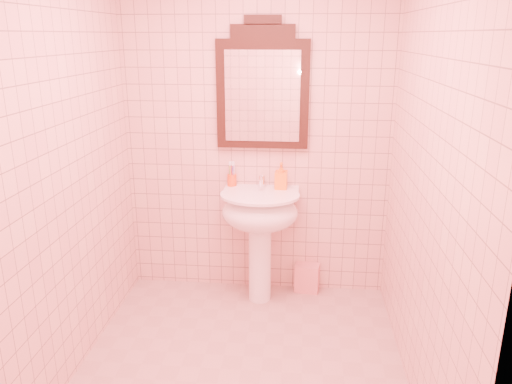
# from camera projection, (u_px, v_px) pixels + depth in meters

# --- Properties ---
(floor) EXTENTS (2.20, 2.20, 0.00)m
(floor) POSITION_uv_depth(u_px,v_px,m) (241.00, 370.00, 3.06)
(floor) COLOR tan
(floor) RESTS_ON ground
(back_wall) EXTENTS (2.00, 0.02, 2.50)m
(back_wall) POSITION_uv_depth(u_px,v_px,m) (257.00, 135.00, 3.73)
(back_wall) COLOR beige
(back_wall) RESTS_ON floor
(pedestal_sink) EXTENTS (0.58, 0.58, 0.86)m
(pedestal_sink) POSITION_uv_depth(u_px,v_px,m) (260.00, 219.00, 3.69)
(pedestal_sink) COLOR white
(pedestal_sink) RESTS_ON floor
(faucet) EXTENTS (0.04, 0.16, 0.11)m
(faucet) POSITION_uv_depth(u_px,v_px,m) (262.00, 181.00, 3.74)
(faucet) COLOR white
(faucet) RESTS_ON pedestal_sink
(mirror) EXTENTS (0.67, 0.06, 0.94)m
(mirror) POSITION_uv_depth(u_px,v_px,m) (263.00, 89.00, 3.60)
(mirror) COLOR black
(mirror) RESTS_ON back_wall
(toothbrush_cup) EXTENTS (0.07, 0.07, 0.16)m
(toothbrush_cup) POSITION_uv_depth(u_px,v_px,m) (232.00, 180.00, 3.80)
(toothbrush_cup) COLOR #EA4613
(toothbrush_cup) RESTS_ON pedestal_sink
(soap_dispenser) EXTENTS (0.09, 0.10, 0.20)m
(soap_dispenser) POSITION_uv_depth(u_px,v_px,m) (281.00, 176.00, 3.71)
(soap_dispenser) COLOR orange
(soap_dispenser) RESTS_ON pedestal_sink
(towel) EXTENTS (0.20, 0.15, 0.23)m
(towel) POSITION_uv_depth(u_px,v_px,m) (307.00, 278.00, 3.98)
(towel) COLOR pink
(towel) RESTS_ON floor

